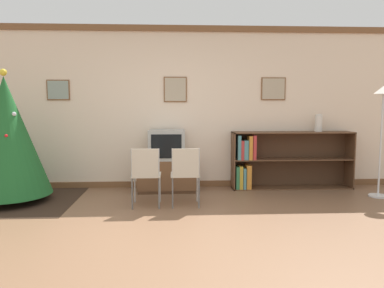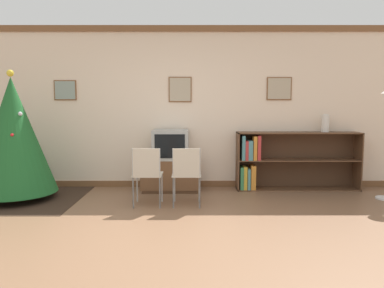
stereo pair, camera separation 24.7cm
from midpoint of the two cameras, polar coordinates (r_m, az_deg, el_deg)
The scene contains 10 objects.
ground_plane at distance 3.99m, azimuth -2.13°, elevation -14.60°, with size 24.00×24.00×0.00m, color brown.
wall_back at distance 6.36m, azimuth -1.38°, elevation 5.57°, with size 9.07×0.11×2.70m.
area_rug at distance 6.15m, azimuth -24.36°, elevation -7.66°, with size 1.90×1.72×0.01m.
christmas_tree at distance 6.01m, azimuth -24.75°, elevation 1.16°, with size 1.19×1.19×1.89m.
tv_console at distance 6.13m, azimuth -2.31°, elevation -4.70°, with size 0.94×0.53×0.52m.
television at distance 6.06m, azimuth -2.33°, elevation -0.08°, with size 0.57×0.52×0.48m.
folding_chair_left at distance 5.16m, azimuth -5.71°, elevation -4.40°, with size 0.40×0.40×0.82m.
folding_chair_right at distance 5.13m, azimuth 0.31°, elevation -4.41°, with size 0.40×0.40×0.82m.
bookshelf at distance 6.40m, azimuth 13.80°, elevation -2.53°, with size 2.01×0.36×0.95m.
vase at distance 6.59m, azimuth 20.46°, elevation 3.00°, with size 0.12×0.12×0.29m.
Camera 2 is at (0.25, -3.73, 1.41)m, focal length 35.00 mm.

